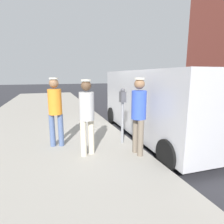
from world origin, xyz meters
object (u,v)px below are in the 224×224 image
Objects in this scene: pedestrian_in_gray at (87,113)px; parked_van at (159,102)px; pedestrian_in_blue at (139,111)px; pedestrian_in_orange at (55,108)px; parking_meter_near at (123,107)px.

parked_van is (-2.56, -1.02, -0.01)m from pedestrian_in_gray.
pedestrian_in_orange is (1.80, -1.15, -0.00)m from pedestrian_in_blue.
pedestrian_in_gray is 0.34× the size of parked_van.
parking_meter_near is 1.76m from pedestrian_in_orange.
pedestrian_in_blue reaches higher than pedestrian_in_orange.
pedestrian_in_blue is 0.34× the size of parked_van.
parking_meter_near is 0.29× the size of parked_van.
parked_van is at bearing -158.29° from pedestrian_in_gray.
pedestrian_in_orange is at bearing 3.72° from parked_van.
pedestrian_in_blue reaches higher than pedestrian_in_gray.
parking_meter_near is 0.86× the size of pedestrian_in_gray.
pedestrian_in_gray is at bearing -16.77° from pedestrian_in_blue.
parking_meter_near is at bearing 20.78° from parked_van.
pedestrian_in_orange is (0.66, -0.81, 0.02)m from pedestrian_in_gray.
pedestrian_in_blue is at bearing 147.39° from pedestrian_in_orange.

